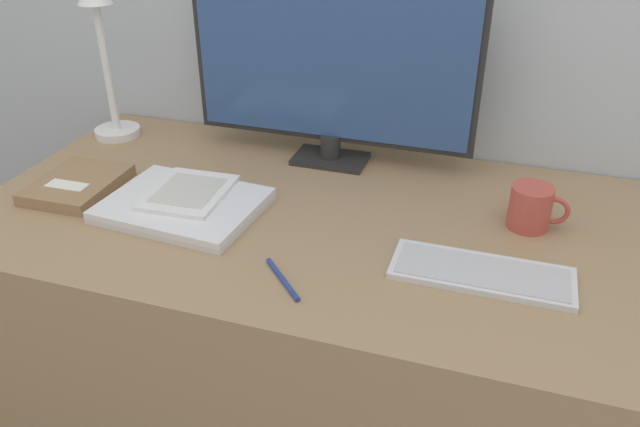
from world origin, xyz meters
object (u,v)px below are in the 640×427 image
object	(u,v)px
monitor	(332,70)
keyboard	(482,273)
pen	(283,279)
notebook	(77,184)
coffee_mug	(531,207)
laptop	(183,205)
desk_lamp	(103,49)
ereader	(188,192)

from	to	relation	value
monitor	keyboard	distance (m)	0.59
pen	notebook	bearing A→B (deg)	161.97
coffee_mug	pen	bearing A→B (deg)	-141.03
notebook	coffee_mug	distance (m)	0.96
monitor	keyboard	bearing A→B (deg)	-43.79
monitor	notebook	distance (m)	0.62
laptop	desk_lamp	xyz separation A→B (m)	(-0.36, 0.31, 0.22)
desk_lamp	notebook	bearing A→B (deg)	-72.13
laptop	coffee_mug	size ratio (longest dim) A/B	2.82
laptop	notebook	size ratio (longest dim) A/B	1.54
laptop	pen	size ratio (longest dim) A/B	3.25
ereader	pen	world-z (taller)	ereader
keyboard	coffee_mug	world-z (taller)	coffee_mug
pen	keyboard	bearing A→B (deg)	20.31
notebook	coffee_mug	world-z (taller)	coffee_mug
coffee_mug	laptop	bearing A→B (deg)	-167.31
coffee_mug	pen	distance (m)	0.52
coffee_mug	keyboard	bearing A→B (deg)	-109.71
keyboard	ereader	xyz separation A→B (m)	(-0.61, 0.07, 0.02)
monitor	laptop	distance (m)	0.45
keyboard	pen	xyz separation A→B (m)	(-0.33, -0.12, -0.00)
notebook	pen	world-z (taller)	notebook
coffee_mug	pen	world-z (taller)	coffee_mug
pen	coffee_mug	bearing A→B (deg)	38.97
notebook	coffee_mug	xyz separation A→B (m)	(0.95, 0.14, 0.03)
monitor	coffee_mug	bearing A→B (deg)	-20.57
monitor	desk_lamp	distance (m)	0.58
monitor	ereader	xyz separation A→B (m)	(-0.22, -0.30, -0.19)
laptop	pen	bearing A→B (deg)	-30.72
laptop	ereader	xyz separation A→B (m)	(-0.00, 0.03, 0.02)
keyboard	desk_lamp	bearing A→B (deg)	160.01
keyboard	notebook	bearing A→B (deg)	176.18
keyboard	laptop	bearing A→B (deg)	175.51
keyboard	laptop	world-z (taller)	laptop
ereader	notebook	bearing A→B (deg)	-176.61
keyboard	laptop	distance (m)	0.61
keyboard	notebook	world-z (taller)	notebook
monitor	ereader	size ratio (longest dim) A/B	3.36
ereader	pen	size ratio (longest dim) A/B	1.97
keyboard	pen	world-z (taller)	keyboard
monitor	keyboard	size ratio (longest dim) A/B	2.11
coffee_mug	notebook	bearing A→B (deg)	-171.43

